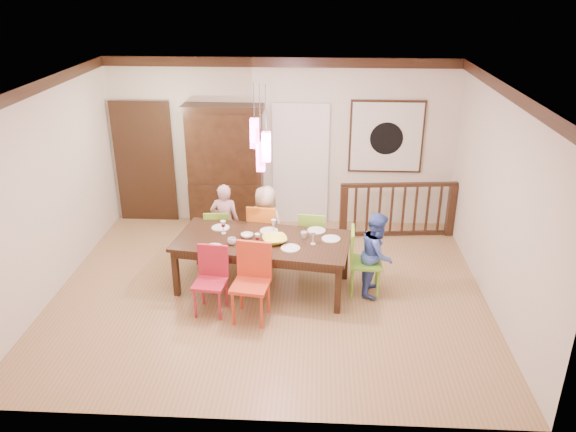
{
  "coord_description": "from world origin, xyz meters",
  "views": [
    {
      "loc": [
        0.63,
        -6.85,
        4.16
      ],
      "look_at": [
        0.24,
        0.33,
        1.03
      ],
      "focal_mm": 35.0,
      "sensor_mm": 36.0,
      "label": 1
    }
  ],
  "objects_px": {
    "china_hutch": "(226,166)",
    "person_end_right": "(377,254)",
    "person_far_left": "(225,222)",
    "chair_end_right": "(366,257)",
    "balustrade": "(398,209)",
    "dining_table": "(263,244)",
    "person_far_mid": "(266,224)",
    "chair_far_left": "(218,230)"
  },
  "relations": [
    {
      "from": "dining_table",
      "to": "china_hutch",
      "type": "xyz_separation_m",
      "value": [
        -0.84,
        2.16,
        0.4
      ]
    },
    {
      "from": "dining_table",
      "to": "person_far_mid",
      "type": "height_order",
      "value": "person_far_mid"
    },
    {
      "from": "person_far_left",
      "to": "dining_table",
      "type": "bearing_deg",
      "value": 130.86
    },
    {
      "from": "person_far_left",
      "to": "person_far_mid",
      "type": "bearing_deg",
      "value": 178.7
    },
    {
      "from": "chair_end_right",
      "to": "person_end_right",
      "type": "distance_m",
      "value": 0.16
    },
    {
      "from": "dining_table",
      "to": "person_far_left",
      "type": "xyz_separation_m",
      "value": [
        -0.66,
        0.85,
        -0.06
      ]
    },
    {
      "from": "chair_far_left",
      "to": "person_far_mid",
      "type": "relative_size",
      "value": 0.69
    },
    {
      "from": "chair_end_right",
      "to": "china_hutch",
      "type": "relative_size",
      "value": 0.45
    },
    {
      "from": "dining_table",
      "to": "person_end_right",
      "type": "relative_size",
      "value": 2.13
    },
    {
      "from": "person_far_mid",
      "to": "chair_end_right",
      "type": "bearing_deg",
      "value": 174.44
    },
    {
      "from": "china_hutch",
      "to": "chair_end_right",
      "type": "bearing_deg",
      "value": -44.45
    },
    {
      "from": "dining_table",
      "to": "balustrade",
      "type": "bearing_deg",
      "value": 48.91
    },
    {
      "from": "chair_far_left",
      "to": "china_hutch",
      "type": "relative_size",
      "value": 0.39
    },
    {
      "from": "dining_table",
      "to": "person_end_right",
      "type": "height_order",
      "value": "person_end_right"
    },
    {
      "from": "balustrade",
      "to": "person_far_left",
      "type": "bearing_deg",
      "value": -166.41
    },
    {
      "from": "dining_table",
      "to": "china_hutch",
      "type": "bearing_deg",
      "value": 119.52
    },
    {
      "from": "chair_end_right",
      "to": "chair_far_left",
      "type": "bearing_deg",
      "value": 70.44
    },
    {
      "from": "chair_end_right",
      "to": "person_end_right",
      "type": "bearing_deg",
      "value": -78.41
    },
    {
      "from": "china_hutch",
      "to": "person_far_left",
      "type": "height_order",
      "value": "china_hutch"
    },
    {
      "from": "dining_table",
      "to": "china_hutch",
      "type": "distance_m",
      "value": 2.35
    },
    {
      "from": "chair_end_right",
      "to": "person_far_left",
      "type": "height_order",
      "value": "person_far_left"
    },
    {
      "from": "china_hutch",
      "to": "person_end_right",
      "type": "xyz_separation_m",
      "value": [
        2.43,
        -2.21,
        -0.48
      ]
    },
    {
      "from": "chair_far_left",
      "to": "chair_end_right",
      "type": "height_order",
      "value": "chair_end_right"
    },
    {
      "from": "china_hutch",
      "to": "chair_far_left",
      "type": "bearing_deg",
      "value": -87.08
    },
    {
      "from": "china_hutch",
      "to": "person_far_mid",
      "type": "distance_m",
      "value": 1.65
    },
    {
      "from": "chair_end_right",
      "to": "person_end_right",
      "type": "relative_size",
      "value": 0.8
    },
    {
      "from": "chair_far_left",
      "to": "person_far_left",
      "type": "relative_size",
      "value": 0.68
    },
    {
      "from": "china_hutch",
      "to": "person_far_mid",
      "type": "bearing_deg",
      "value": -59.05
    },
    {
      "from": "chair_far_left",
      "to": "person_end_right",
      "type": "height_order",
      "value": "person_end_right"
    },
    {
      "from": "chair_far_left",
      "to": "person_far_left",
      "type": "bearing_deg",
      "value": -172.56
    },
    {
      "from": "balustrade",
      "to": "person_far_mid",
      "type": "height_order",
      "value": "person_far_mid"
    },
    {
      "from": "person_far_left",
      "to": "person_end_right",
      "type": "distance_m",
      "value": 2.43
    },
    {
      "from": "dining_table",
      "to": "person_far_mid",
      "type": "bearing_deg",
      "value": 100.21
    },
    {
      "from": "chair_end_right",
      "to": "china_hutch",
      "type": "distance_m",
      "value": 3.24
    },
    {
      "from": "chair_far_left",
      "to": "person_end_right",
      "type": "relative_size",
      "value": 0.71
    },
    {
      "from": "chair_end_right",
      "to": "balustrade",
      "type": "height_order",
      "value": "balustrade"
    },
    {
      "from": "person_end_right",
      "to": "china_hutch",
      "type": "bearing_deg",
      "value": 60.59
    },
    {
      "from": "chair_end_right",
      "to": "china_hutch",
      "type": "xyz_separation_m",
      "value": [
        -2.28,
        2.24,
        0.53
      ]
    },
    {
      "from": "china_hutch",
      "to": "balustrade",
      "type": "xyz_separation_m",
      "value": [
        2.95,
        -0.35,
        -0.58
      ]
    },
    {
      "from": "chair_end_right",
      "to": "person_end_right",
      "type": "xyz_separation_m",
      "value": [
        0.15,
        0.02,
        0.05
      ]
    },
    {
      "from": "dining_table",
      "to": "chair_far_left",
      "type": "distance_m",
      "value": 1.15
    },
    {
      "from": "china_hutch",
      "to": "person_far_left",
      "type": "distance_m",
      "value": 1.4
    }
  ]
}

